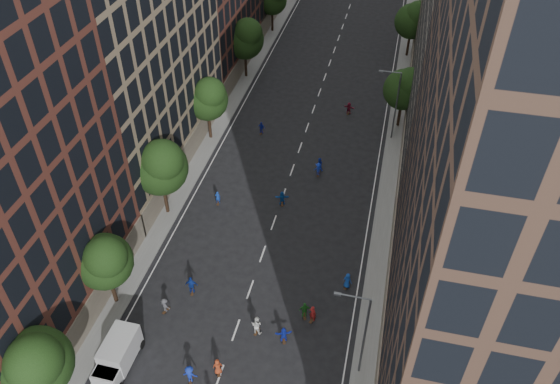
# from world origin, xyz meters

# --- Properties ---
(ground) EXTENTS (240.00, 240.00, 0.00)m
(ground) POSITION_xyz_m (0.00, 40.00, 0.00)
(ground) COLOR black
(ground) RESTS_ON ground
(sidewalk_left) EXTENTS (4.00, 105.00, 0.15)m
(sidewalk_left) POSITION_xyz_m (-12.00, 47.50, 0.07)
(sidewalk_left) COLOR slate
(sidewalk_left) RESTS_ON ground
(sidewalk_right) EXTENTS (4.00, 105.00, 0.15)m
(sidewalk_right) POSITION_xyz_m (12.00, 47.50, 0.07)
(sidewalk_right) COLOR slate
(sidewalk_right) RESTS_ON ground
(bldg_left_b) EXTENTS (14.00, 26.00, 34.00)m
(bldg_left_b) POSITION_xyz_m (-19.00, 35.00, 17.00)
(bldg_left_b) COLOR #8A765A
(bldg_left_b) RESTS_ON ground
(bldg_right_a) EXTENTS (14.00, 30.00, 36.00)m
(bldg_right_a) POSITION_xyz_m (19.00, 15.00, 18.00)
(bldg_right_a) COLOR #463125
(bldg_right_a) RESTS_ON ground
(bldg_right_b) EXTENTS (14.00, 28.00, 33.00)m
(bldg_right_b) POSITION_xyz_m (19.00, 44.00, 16.50)
(bldg_right_b) COLOR #6F675C
(bldg_right_b) RESTS_ON ground
(tree_left_0) EXTENTS (5.20, 5.20, 8.83)m
(tree_left_0) POSITION_xyz_m (-11.01, 3.85, 5.96)
(tree_left_0) COLOR black
(tree_left_0) RESTS_ON ground
(tree_left_1) EXTENTS (4.80, 4.80, 8.21)m
(tree_left_1) POSITION_xyz_m (-11.02, 13.86, 5.55)
(tree_left_1) COLOR black
(tree_left_1) RESTS_ON ground
(tree_left_2) EXTENTS (5.60, 5.60, 9.45)m
(tree_left_2) POSITION_xyz_m (-10.99, 25.83, 6.36)
(tree_left_2) COLOR black
(tree_left_2) RESTS_ON ground
(tree_left_3) EXTENTS (5.00, 5.00, 8.58)m
(tree_left_3) POSITION_xyz_m (-11.02, 39.85, 5.82)
(tree_left_3) COLOR black
(tree_left_3) RESTS_ON ground
(tree_left_4) EXTENTS (5.40, 5.40, 9.08)m
(tree_left_4) POSITION_xyz_m (-11.00, 55.84, 6.10)
(tree_left_4) COLOR black
(tree_left_4) RESTS_ON ground
(tree_right_a) EXTENTS (5.00, 5.00, 8.39)m
(tree_right_a) POSITION_xyz_m (11.38, 47.85, 5.63)
(tree_right_a) COLOR black
(tree_right_a) RESTS_ON ground
(tree_right_b) EXTENTS (5.20, 5.20, 8.83)m
(tree_right_b) POSITION_xyz_m (11.39, 67.85, 5.96)
(tree_right_b) COLOR black
(tree_right_b) RESTS_ON ground
(streetlamp_near) EXTENTS (2.64, 0.22, 9.06)m
(streetlamp_near) POSITION_xyz_m (10.37, 12.00, 5.17)
(streetlamp_near) COLOR #595B60
(streetlamp_near) RESTS_ON ground
(streetlamp_far) EXTENTS (2.64, 0.22, 9.06)m
(streetlamp_far) POSITION_xyz_m (10.37, 45.00, 5.17)
(streetlamp_far) COLOR #595B60
(streetlamp_far) RESTS_ON ground
(cargo_van) EXTENTS (2.31, 4.84, 2.56)m
(cargo_van) POSITION_xyz_m (-8.04, 8.25, 1.35)
(cargo_van) COLOR silver
(cargo_van) RESTS_ON ground
(skater_3) EXTENTS (1.18, 0.74, 1.74)m
(skater_3) POSITION_xyz_m (-2.04, 8.18, 0.87)
(skater_3) COLOR #142AA3
(skater_3) RESTS_ON ground
(skater_4) EXTENTS (1.19, 0.64, 1.93)m
(skater_4) POSITION_xyz_m (-4.97, 16.48, 0.97)
(skater_4) COLOR navy
(skater_4) RESTS_ON ground
(skater_5) EXTENTS (1.49, 0.93, 1.53)m
(skater_5) POSITION_xyz_m (4.17, 13.44, 0.77)
(skater_5) COLOR #1628B6
(skater_5) RESTS_ON ground
(skater_6) EXTENTS (0.93, 0.78, 1.61)m
(skater_6) POSITION_xyz_m (-0.18, 9.35, 0.80)
(skater_6) COLOR #9C361A
(skater_6) RESTS_ON ground
(skater_7) EXTENTS (0.74, 0.60, 1.75)m
(skater_7) POSITION_xyz_m (6.11, 15.99, 0.88)
(skater_7) COLOR maroon
(skater_7) RESTS_ON ground
(skater_8) EXTENTS (1.04, 0.88, 1.90)m
(skater_8) POSITION_xyz_m (1.79, 13.71, 0.95)
(skater_8) COLOR silver
(skater_8) RESTS_ON ground
(skater_9) EXTENTS (1.10, 0.87, 1.50)m
(skater_9) POSITION_xyz_m (-6.50, 14.01, 0.75)
(skater_9) COLOR #47484D
(skater_9) RESTS_ON ground
(skater_10) EXTENTS (1.09, 0.73, 1.71)m
(skater_10) POSITION_xyz_m (5.39, 16.20, 0.86)
(skater_10) COLOR #206D21
(skater_10) RESTS_ON ground
(skater_11) EXTENTS (1.58, 0.86, 1.62)m
(skater_11) POSITION_xyz_m (0.20, 29.96, 0.81)
(skater_11) COLOR #1550AD
(skater_11) RESTS_ON ground
(skater_12) EXTENTS (0.93, 0.77, 1.64)m
(skater_12) POSITION_xyz_m (8.50, 20.30, 0.82)
(skater_12) COLOR #133D9C
(skater_12) RESTS_ON ground
(skater_13) EXTENTS (0.62, 0.46, 1.55)m
(skater_13) POSITION_xyz_m (-6.50, 28.56, 0.77)
(skater_13) COLOR #143AA7
(skater_13) RESTS_ON ground
(skater_14) EXTENTS (1.00, 0.87, 1.76)m
(skater_14) POSITION_xyz_m (3.02, 36.51, 0.88)
(skater_14) COLOR #152CB0
(skater_14) RESTS_ON ground
(skater_15) EXTENTS (1.06, 0.68, 1.56)m
(skater_15) POSITION_xyz_m (3.06, 35.78, 0.78)
(skater_15) COLOR #1630B8
(skater_15) RESTS_ON ground
(skater_16) EXTENTS (0.96, 0.52, 1.56)m
(skater_16) POSITION_xyz_m (-5.32, 42.43, 0.78)
(skater_16) COLOR #1423A3
(skater_16) RESTS_ON ground
(skater_17) EXTENTS (1.54, 0.75, 1.60)m
(skater_17) POSITION_xyz_m (4.69, 49.43, 0.80)
(skater_17) COLOR maroon
(skater_17) RESTS_ON ground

